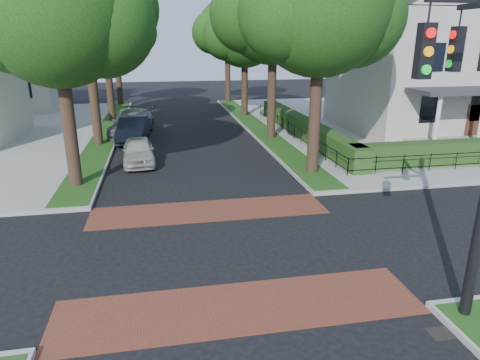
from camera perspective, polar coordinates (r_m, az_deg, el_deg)
name	(u,v)px	position (r m, az deg, el deg)	size (l,w,h in m)	color
ground	(221,248)	(13.67, -2.50, -9.10)	(120.00, 120.00, 0.00)	black
sidewalk_ne	(426,121)	(38.08, 23.51, 7.24)	(30.00, 30.00, 0.15)	gray
crosswalk_far	(209,211)	(16.56, -4.10, -4.10)	(9.00, 2.20, 0.01)	brown
crosswalk_near	(240,307)	(10.95, 0.01, -16.61)	(9.00, 2.20, 0.01)	brown
storm_drain	(443,333)	(11.14, 25.48, -17.94)	(0.65, 0.45, 0.01)	black
grass_strip_ne	(256,126)	(32.52, 2.12, 7.26)	(1.60, 29.80, 0.02)	#244B15
grass_strip_nw	(108,131)	(31.96, -17.25, 6.27)	(1.60, 29.80, 0.02)	#244B15
tree_right_near	(321,8)	(20.66, 10.75, 21.61)	(7.75, 6.67, 10.66)	black
tree_right_mid	(274,11)	(28.31, 4.60, 21.53)	(8.25, 7.09, 11.22)	black
tree_right_far	(245,32)	(37.01, 0.73, 19.07)	(7.25, 6.23, 9.74)	black
tree_right_back	(228,30)	(45.88, -1.61, 19.31)	(7.50, 6.45, 10.20)	black
tree_left_near	(59,14)	(19.67, -22.98, 19.72)	(7.50, 6.45, 10.20)	black
tree_left_mid	(87,2)	(27.63, -19.77, 21.44)	(8.00, 6.88, 11.48)	black
tree_left_far	(106,29)	(36.48, -17.46, 18.65)	(7.00, 6.02, 9.86)	black
tree_left_back	(116,28)	(45.46, -16.23, 18.85)	(7.75, 6.66, 10.44)	black
hedge_main_road	(303,127)	(29.15, 8.37, 7.00)	(1.00, 18.00, 1.20)	#1F4016
fence_main_road	(291,130)	(28.93, 6.84, 6.68)	(0.06, 18.00, 0.90)	black
house_victorian	(437,44)	(33.91, 24.82, 16.10)	(13.00, 13.05, 12.48)	beige
house_left_far	(3,55)	(46.19, -29.05, 14.39)	(10.00, 9.00, 10.14)	beige
parked_car_front	(138,151)	(23.33, -13.39, 3.80)	(1.63, 4.05, 1.38)	#BABBA8
parked_car_middle	(133,129)	(28.75, -14.07, 6.57)	(1.67, 4.78, 1.57)	#212731
parked_car_rear	(132,123)	(30.69, -14.20, 7.38)	(2.38, 5.85, 1.70)	slate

